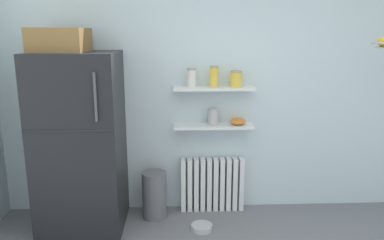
{
  "coord_description": "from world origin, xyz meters",
  "views": [
    {
      "loc": [
        -0.44,
        -1.76,
        1.84
      ],
      "look_at": [
        -0.29,
        1.6,
        1.05
      ],
      "focal_mm": 35.32,
      "sensor_mm": 36.0,
      "label": 1
    }
  ],
  "objects_px": {
    "storage_jar_1": "(214,77)",
    "shelf_bowl": "(238,121)",
    "radiator": "(212,184)",
    "storage_jar_2": "(236,79)",
    "vase": "(213,117)",
    "storage_jar_0": "(192,78)",
    "pet_food_bowl": "(202,227)",
    "refrigerator": "(80,138)",
    "trash_bin": "(154,195)"
  },
  "relations": [
    {
      "from": "storage_jar_1",
      "to": "shelf_bowl",
      "type": "relative_size",
      "value": 1.34
    },
    {
      "from": "radiator",
      "to": "storage_jar_2",
      "type": "xyz_separation_m",
      "value": [
        0.22,
        -0.03,
        1.11
      ]
    },
    {
      "from": "radiator",
      "to": "storage_jar_2",
      "type": "distance_m",
      "value": 1.13
    },
    {
      "from": "shelf_bowl",
      "to": "vase",
      "type": "bearing_deg",
      "value": 180.0
    },
    {
      "from": "shelf_bowl",
      "to": "storage_jar_0",
      "type": "bearing_deg",
      "value": 180.0
    },
    {
      "from": "storage_jar_2",
      "to": "pet_food_bowl",
      "type": "relative_size",
      "value": 0.8
    },
    {
      "from": "refrigerator",
      "to": "trash_bin",
      "type": "relative_size",
      "value": 3.91
    },
    {
      "from": "refrigerator",
      "to": "storage_jar_1",
      "type": "relative_size",
      "value": 8.96
    },
    {
      "from": "refrigerator",
      "to": "storage_jar_1",
      "type": "distance_m",
      "value": 1.4
    },
    {
      "from": "trash_bin",
      "to": "pet_food_bowl",
      "type": "xyz_separation_m",
      "value": [
        0.46,
        -0.28,
        -0.21
      ]
    },
    {
      "from": "radiator",
      "to": "pet_food_bowl",
      "type": "height_order",
      "value": "radiator"
    },
    {
      "from": "storage_jar_0",
      "to": "storage_jar_2",
      "type": "height_order",
      "value": "storage_jar_0"
    },
    {
      "from": "shelf_bowl",
      "to": "refrigerator",
      "type": "bearing_deg",
      "value": -170.67
    },
    {
      "from": "storage_jar_0",
      "to": "shelf_bowl",
      "type": "xyz_separation_m",
      "value": [
        0.46,
        0.0,
        -0.44
      ]
    },
    {
      "from": "vase",
      "to": "storage_jar_0",
      "type": "bearing_deg",
      "value": 180.0
    },
    {
      "from": "storage_jar_2",
      "to": "trash_bin",
      "type": "relative_size",
      "value": 0.34
    },
    {
      "from": "radiator",
      "to": "pet_food_bowl",
      "type": "bearing_deg",
      "value": -107.87
    },
    {
      "from": "refrigerator",
      "to": "vase",
      "type": "relative_size",
      "value": 11.23
    },
    {
      "from": "storage_jar_0",
      "to": "trash_bin",
      "type": "relative_size",
      "value": 0.39
    },
    {
      "from": "refrigerator",
      "to": "vase",
      "type": "height_order",
      "value": "refrigerator"
    },
    {
      "from": "storage_jar_1",
      "to": "trash_bin",
      "type": "relative_size",
      "value": 0.44
    },
    {
      "from": "trash_bin",
      "to": "pet_food_bowl",
      "type": "distance_m",
      "value": 0.58
    },
    {
      "from": "vase",
      "to": "pet_food_bowl",
      "type": "height_order",
      "value": "vase"
    },
    {
      "from": "vase",
      "to": "trash_bin",
      "type": "distance_m",
      "value": 0.98
    },
    {
      "from": "storage_jar_0",
      "to": "vase",
      "type": "height_order",
      "value": "storage_jar_0"
    },
    {
      "from": "radiator",
      "to": "storage_jar_1",
      "type": "height_order",
      "value": "storage_jar_1"
    },
    {
      "from": "refrigerator",
      "to": "pet_food_bowl",
      "type": "bearing_deg",
      "value": -7.38
    },
    {
      "from": "radiator",
      "to": "vase",
      "type": "height_order",
      "value": "vase"
    },
    {
      "from": "radiator",
      "to": "storage_jar_0",
      "type": "distance_m",
      "value": 1.14
    },
    {
      "from": "vase",
      "to": "radiator",
      "type": "bearing_deg",
      "value": 82.85
    },
    {
      "from": "refrigerator",
      "to": "storage_jar_0",
      "type": "xyz_separation_m",
      "value": [
        1.05,
        0.25,
        0.52
      ]
    },
    {
      "from": "storage_jar_2",
      "to": "pet_food_bowl",
      "type": "xyz_separation_m",
      "value": [
        -0.35,
        -0.39,
        -1.37
      ]
    },
    {
      "from": "shelf_bowl",
      "to": "trash_bin",
      "type": "bearing_deg",
      "value": -172.33
    },
    {
      "from": "storage_jar_1",
      "to": "pet_food_bowl",
      "type": "xyz_separation_m",
      "value": [
        -0.14,
        -0.39,
        -1.39
      ]
    },
    {
      "from": "radiator",
      "to": "storage_jar_2",
      "type": "relative_size",
      "value": 4.03
    },
    {
      "from": "storage_jar_2",
      "to": "shelf_bowl",
      "type": "bearing_deg",
      "value": 0.0
    },
    {
      "from": "vase",
      "to": "refrigerator",
      "type": "bearing_deg",
      "value": -168.86
    },
    {
      "from": "refrigerator",
      "to": "pet_food_bowl",
      "type": "height_order",
      "value": "refrigerator"
    },
    {
      "from": "radiator",
      "to": "refrigerator",
      "type": "bearing_deg",
      "value": -167.59
    },
    {
      "from": "shelf_bowl",
      "to": "pet_food_bowl",
      "type": "distance_m",
      "value": 1.09
    },
    {
      "from": "storage_jar_0",
      "to": "pet_food_bowl",
      "type": "bearing_deg",
      "value": -78.43
    },
    {
      "from": "storage_jar_0",
      "to": "shelf_bowl",
      "type": "height_order",
      "value": "storage_jar_0"
    },
    {
      "from": "trash_bin",
      "to": "shelf_bowl",
      "type": "bearing_deg",
      "value": 7.67
    },
    {
      "from": "storage_jar_2",
      "to": "trash_bin",
      "type": "bearing_deg",
      "value": -172.06
    },
    {
      "from": "trash_bin",
      "to": "pet_food_bowl",
      "type": "bearing_deg",
      "value": -31.4
    },
    {
      "from": "storage_jar_1",
      "to": "storage_jar_2",
      "type": "bearing_deg",
      "value": 0.0
    },
    {
      "from": "storage_jar_2",
      "to": "vase",
      "type": "distance_m",
      "value": 0.44
    },
    {
      "from": "vase",
      "to": "shelf_bowl",
      "type": "height_order",
      "value": "vase"
    },
    {
      "from": "storage_jar_0",
      "to": "trash_bin",
      "type": "height_order",
      "value": "storage_jar_0"
    },
    {
      "from": "refrigerator",
      "to": "pet_food_bowl",
      "type": "xyz_separation_m",
      "value": [
        1.13,
        -0.15,
        -0.85
      ]
    }
  ]
}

